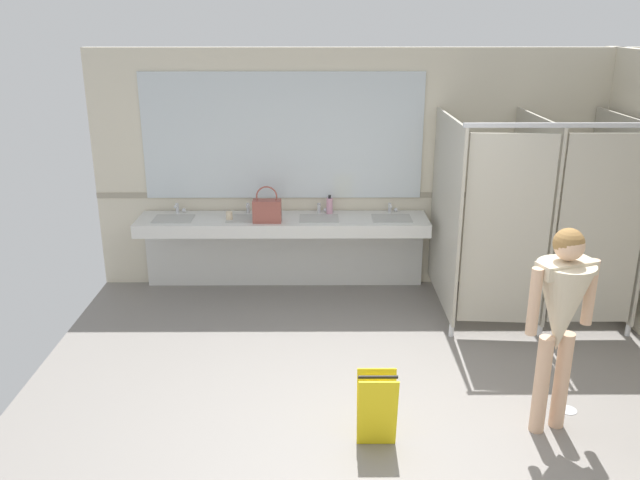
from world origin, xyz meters
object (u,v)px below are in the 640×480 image
at_px(handbag, 267,210).
at_px(wet_floor_sign, 377,409).
at_px(soap_dispenser, 330,205).
at_px(paper_cup, 229,216).
at_px(person_standing, 561,308).

xyz_separation_m(handbag, wet_floor_sign, (0.95, -2.61, -0.71)).
relative_size(soap_dispenser, paper_cup, 2.37).
xyz_separation_m(handbag, soap_dispenser, (0.67, 0.32, -0.04)).
height_order(person_standing, handbag, person_standing).
height_order(handbag, paper_cup, handbag).
height_order(paper_cup, wet_floor_sign, paper_cup).
height_order(soap_dispenser, wet_floor_sign, soap_dispenser).
distance_m(handbag, wet_floor_sign, 2.87).
bearing_deg(wet_floor_sign, person_standing, 8.27).
bearing_deg(wet_floor_sign, handbag, 109.97).
bearing_deg(wet_floor_sign, paper_cup, 116.77).
relative_size(person_standing, handbag, 4.04).
relative_size(person_standing, soap_dispenser, 7.55).
height_order(soap_dispenser, paper_cup, soap_dispenser).
bearing_deg(soap_dispenser, paper_cup, -167.98).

